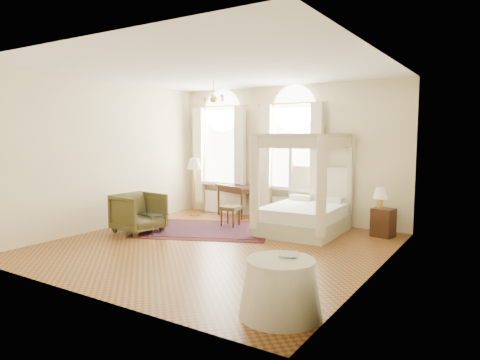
% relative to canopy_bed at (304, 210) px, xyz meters
% --- Properties ---
extents(ground, '(6.00, 6.00, 0.00)m').
position_rel_canopy_bed_xyz_m(ground, '(-0.95, -1.93, -0.48)').
color(ground, brown).
rests_on(ground, ground).
extents(room_walls, '(6.00, 6.00, 6.00)m').
position_rel_canopy_bed_xyz_m(room_walls, '(-0.95, -1.93, 1.50)').
color(room_walls, beige).
rests_on(room_walls, ground).
extents(window_left, '(1.62, 0.27, 3.29)m').
position_rel_canopy_bed_xyz_m(window_left, '(-2.85, 0.94, 1.00)').
color(window_left, silver).
rests_on(window_left, room_walls).
extents(window_right, '(1.62, 0.27, 3.29)m').
position_rel_canopy_bed_xyz_m(window_right, '(-0.75, 0.94, 1.00)').
color(window_right, silver).
rests_on(window_right, room_walls).
extents(chandelier, '(0.51, 0.45, 0.50)m').
position_rel_canopy_bed_xyz_m(chandelier, '(-1.85, -0.73, 2.42)').
color(chandelier, '#B48E3C').
rests_on(chandelier, room_walls).
extents(wall_pictures, '(2.54, 0.03, 0.39)m').
position_rel_canopy_bed_xyz_m(wall_pictures, '(-0.86, 1.04, 1.41)').
color(wall_pictures, black).
rests_on(wall_pictures, room_walls).
extents(canopy_bed, '(1.66, 2.02, 2.13)m').
position_rel_canopy_bed_xyz_m(canopy_bed, '(0.00, 0.00, 0.00)').
color(canopy_bed, '#BBBB98').
rests_on(canopy_bed, ground).
extents(nightstand, '(0.48, 0.44, 0.59)m').
position_rel_canopy_bed_xyz_m(nightstand, '(1.55, 0.54, -0.19)').
color(nightstand, '#3B2110').
rests_on(nightstand, ground).
extents(nightstand_lamp, '(0.29, 0.29, 0.43)m').
position_rel_canopy_bed_xyz_m(nightstand_lamp, '(1.47, 0.57, 0.39)').
color(nightstand_lamp, '#B48E3C').
rests_on(nightstand_lamp, nightstand).
extents(writing_desk, '(1.22, 0.89, 0.82)m').
position_rel_canopy_bed_xyz_m(writing_desk, '(-2.22, 0.75, 0.22)').
color(writing_desk, '#3B2110').
rests_on(writing_desk, ground).
extents(laptop, '(0.41, 0.34, 0.03)m').
position_rel_canopy_bed_xyz_m(laptop, '(-2.26, 0.72, 0.35)').
color(laptop, black).
rests_on(laptop, writing_desk).
extents(stool, '(0.44, 0.44, 0.47)m').
position_rel_canopy_bed_xyz_m(stool, '(-1.69, -0.31, -0.09)').
color(stool, '#463B1E').
rests_on(stool, ground).
extents(armchair, '(1.03, 1.00, 0.85)m').
position_rel_canopy_bed_xyz_m(armchair, '(-3.02, -1.90, -0.06)').
color(armchair, '#413B1C').
rests_on(armchair, ground).
extents(coffee_table, '(0.67, 0.54, 0.40)m').
position_rel_canopy_bed_xyz_m(coffee_table, '(-2.79, -1.71, -0.12)').
color(coffee_table, white).
rests_on(coffee_table, ground).
extents(floor_lamp, '(0.39, 0.39, 1.51)m').
position_rel_canopy_bed_xyz_m(floor_lamp, '(-3.20, 0.26, 0.80)').
color(floor_lamp, '#B48E3C').
rests_on(floor_lamp, ground).
extents(oriental_rug, '(3.45, 3.03, 0.01)m').
position_rel_canopy_bed_xyz_m(oriental_rug, '(-1.97, -0.94, -0.48)').
color(oriental_rug, '#461012').
rests_on(oriental_rug, ground).
extents(side_table, '(0.99, 0.99, 0.67)m').
position_rel_canopy_bed_xyz_m(side_table, '(1.54, -4.11, -0.15)').
color(side_table, silver).
rests_on(side_table, ground).
extents(book, '(0.28, 0.32, 0.03)m').
position_rel_canopy_bed_xyz_m(book, '(1.45, -3.96, 0.20)').
color(book, black).
rests_on(book, side_table).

